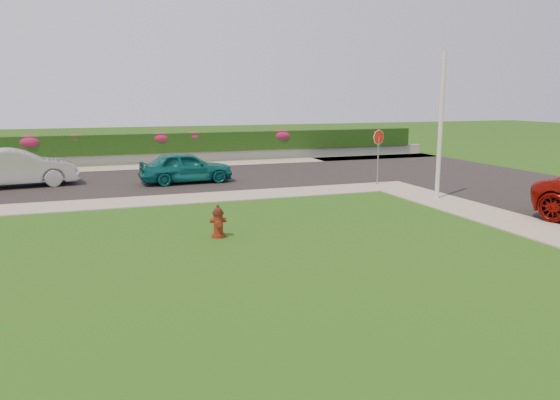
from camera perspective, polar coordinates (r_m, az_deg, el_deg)
name	(u,v)px	position (r m, az deg, el deg)	size (l,w,h in m)	color
ground	(327,264)	(12.50, 4.95, -6.69)	(120.00, 120.00, 0.00)	black
street_far	(88,184)	(25.11, -19.40, 1.63)	(26.00, 8.00, 0.04)	black
sidewalk_far	(59,207)	(20.20, -22.10, -0.65)	(24.00, 2.00, 0.04)	gray
curb_corner	(390,186)	(23.48, 11.42, 1.43)	(2.00, 2.00, 0.04)	gray
sidewalk_beyond	(165,166)	(30.33, -11.91, 3.49)	(34.00, 2.00, 0.04)	gray
retaining_wall	(161,158)	(31.77, -12.30, 4.30)	(34.00, 0.40, 0.60)	gray
hedge	(160,143)	(31.79, -12.38, 5.84)	(32.00, 0.90, 1.10)	black
fire_hydrant	(218,222)	(14.78, -6.47, -2.30)	(0.46, 0.43, 0.88)	#4E0F0C
sedan_teal	(186,167)	(24.09, -9.80, 3.40)	(1.60, 3.99, 1.36)	#0C585B
sedan_silver	(16,168)	(25.17, -25.89, 3.04)	(1.67, 4.79, 1.58)	#A2A4A9
utility_pole	(440,127)	(20.71, 16.42, 7.33)	(0.16, 0.16, 5.31)	silver
stop_sign	(378,144)	(23.61, 10.25, 5.74)	(0.62, 0.22, 2.37)	slate
flower_clump_b	(30,142)	(31.54, -24.65, 5.55)	(1.47, 0.95, 0.74)	#A71C4F
flower_clump_c	(76,139)	(31.42, -20.55, 5.96)	(1.11, 0.71, 0.55)	#A71C4F
flower_clump_d	(160,138)	(31.67, -12.40, 6.34)	(1.34, 0.86, 0.67)	#A71C4F
flower_clump_e	(194,137)	(31.96, -8.98, 6.56)	(1.17, 0.75, 0.58)	#A71C4F
flower_clump_f	(281,135)	(33.36, 0.09, 6.77)	(1.44, 0.92, 0.72)	#A71C4F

